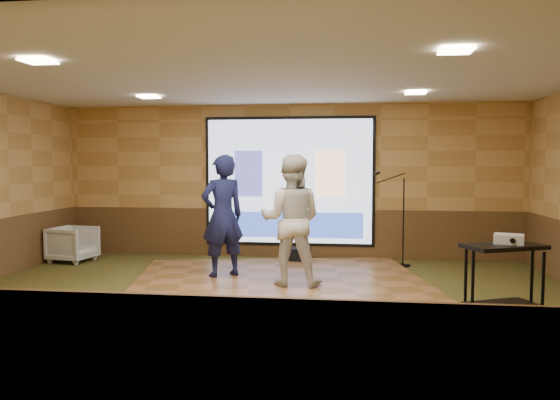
# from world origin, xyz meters

# --- Properties ---
(ground) EXTENTS (9.00, 9.00, 0.00)m
(ground) POSITION_xyz_m (0.00, 0.00, 0.00)
(ground) COLOR #2D3719
(ground) RESTS_ON ground
(room_shell) EXTENTS (9.04, 7.04, 3.02)m
(room_shell) POSITION_xyz_m (0.00, 0.00, 2.09)
(room_shell) COLOR tan
(room_shell) RESTS_ON ground
(wainscot_back) EXTENTS (9.00, 0.04, 0.95)m
(wainscot_back) POSITION_xyz_m (0.00, 3.48, 0.47)
(wainscot_back) COLOR #523E1B
(wainscot_back) RESTS_ON ground
(wainscot_front) EXTENTS (9.00, 0.04, 0.95)m
(wainscot_front) POSITION_xyz_m (0.00, -3.48, 0.47)
(wainscot_front) COLOR #523E1B
(wainscot_front) RESTS_ON ground
(projector_screen) EXTENTS (3.32, 0.06, 2.52)m
(projector_screen) POSITION_xyz_m (0.00, 3.44, 1.47)
(projector_screen) COLOR black
(projector_screen) RESTS_ON room_shell
(downlight_nw) EXTENTS (0.32, 0.32, 0.02)m
(downlight_nw) POSITION_xyz_m (-2.20, 1.80, 2.97)
(downlight_nw) COLOR beige
(downlight_nw) RESTS_ON room_shell
(downlight_ne) EXTENTS (0.32, 0.32, 0.02)m
(downlight_ne) POSITION_xyz_m (2.20, 1.80, 2.97)
(downlight_ne) COLOR beige
(downlight_ne) RESTS_ON room_shell
(downlight_sw) EXTENTS (0.32, 0.32, 0.02)m
(downlight_sw) POSITION_xyz_m (-2.20, -1.50, 2.97)
(downlight_sw) COLOR beige
(downlight_sw) RESTS_ON room_shell
(downlight_se) EXTENTS (0.32, 0.32, 0.02)m
(downlight_se) POSITION_xyz_m (2.20, -1.50, 2.97)
(downlight_se) COLOR beige
(downlight_se) RESTS_ON room_shell
(dance_floor) EXTENTS (5.09, 4.24, 0.03)m
(dance_floor) POSITION_xyz_m (0.06, 1.41, 0.02)
(dance_floor) COLOR #9A6138
(dance_floor) RESTS_ON ground
(player_left) EXTENTS (0.86, 0.80, 1.96)m
(player_left) POSITION_xyz_m (-0.85, 1.42, 1.01)
(player_left) COLOR #151842
(player_left) RESTS_ON dance_floor
(player_right) EXTENTS (0.97, 0.77, 1.95)m
(player_right) POSITION_xyz_m (0.31, 0.94, 1.01)
(player_right) COLOR silver
(player_right) RESTS_ON dance_floor
(av_table) EXTENTS (0.89, 0.47, 0.94)m
(av_table) POSITION_xyz_m (2.93, -0.68, 0.65)
(av_table) COLOR black
(av_table) RESTS_ON ground
(projector) EXTENTS (0.39, 0.35, 0.11)m
(projector) POSITION_xyz_m (3.00, -0.60, 0.99)
(projector) COLOR silver
(projector) RESTS_ON av_table
(mic_stand) EXTENTS (0.67, 0.28, 1.71)m
(mic_stand) POSITION_xyz_m (2.08, 2.83, 0.49)
(mic_stand) COLOR black
(mic_stand) RESTS_ON ground
(banquet_chair) EXTENTS (0.84, 0.83, 0.67)m
(banquet_chair) POSITION_xyz_m (-3.98, 2.47, 0.34)
(banquet_chair) COLOR gray
(banquet_chair) RESTS_ON ground
(duffel_bag) EXTENTS (0.46, 0.34, 0.27)m
(duffel_bag) POSITION_xyz_m (0.23, 2.96, 0.13)
(duffel_bag) COLOR black
(duffel_bag) RESTS_ON ground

